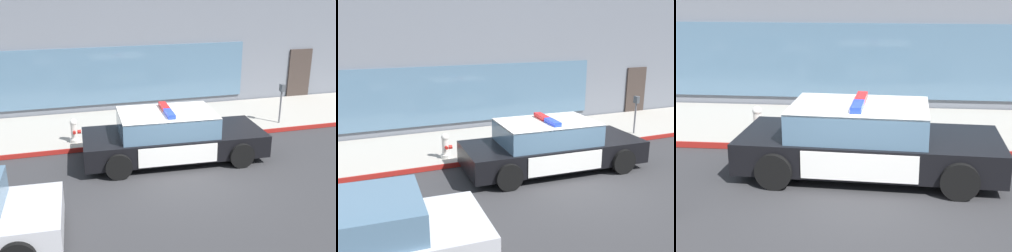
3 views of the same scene
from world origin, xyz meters
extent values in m
plane|color=#303033|center=(0.00, 0.00, 0.00)|extent=(48.00, 48.00, 0.00)
cube|color=#A39E93|center=(0.00, 4.05, 0.07)|extent=(48.00, 3.42, 0.15)
cube|color=maroon|center=(0.00, 2.33, 0.08)|extent=(28.80, 0.04, 0.14)
cube|color=slate|center=(-2.50, 5.78, 1.45)|extent=(13.21, 0.08, 2.10)
cube|color=black|center=(0.03, 1.21, 0.50)|extent=(5.05, 2.13, 0.60)
cube|color=silver|center=(1.62, 1.13, 0.67)|extent=(1.77, 1.94, 0.05)
cube|color=silver|center=(-1.71, 1.29, 0.67)|extent=(1.48, 1.92, 0.05)
cube|color=silver|center=(-0.02, 2.17, 0.50)|extent=(2.09, 0.13, 0.51)
cube|color=silver|center=(-0.11, 0.25, 0.50)|extent=(2.09, 0.13, 0.51)
cube|color=yellow|center=(-0.02, 2.19, 0.50)|extent=(0.22, 0.02, 0.26)
cube|color=slate|center=(-0.17, 1.22, 1.07)|extent=(2.66, 1.83, 0.60)
cube|color=silver|center=(-0.17, 1.22, 1.36)|extent=(2.66, 1.83, 0.04)
cube|color=red|center=(-0.15, 1.56, 1.44)|extent=(0.23, 0.65, 0.11)
cube|color=blue|center=(-0.18, 0.88, 1.44)|extent=(0.23, 0.65, 0.11)
cylinder|color=black|center=(1.71, 2.08, 0.34)|extent=(0.69, 0.25, 0.68)
cylinder|color=black|center=(1.62, 0.18, 0.34)|extent=(0.69, 0.25, 0.68)
cylinder|color=black|center=(-1.56, 2.23, 0.34)|extent=(0.69, 0.25, 0.68)
cylinder|color=black|center=(-1.65, 0.34, 0.34)|extent=(0.69, 0.25, 0.68)
cylinder|color=silver|center=(-2.61, 2.83, 0.20)|extent=(0.28, 0.28, 0.10)
cylinder|color=silver|center=(-2.61, 2.83, 0.47)|extent=(0.19, 0.19, 0.45)
sphere|color=silver|center=(-2.61, 2.83, 0.77)|extent=(0.22, 0.22, 0.22)
cylinder|color=#B21E19|center=(-2.61, 2.83, 0.84)|extent=(0.06, 0.06, 0.05)
cylinder|color=#B21E19|center=(-2.61, 2.69, 0.50)|extent=(0.09, 0.10, 0.09)
cylinder|color=#B21E19|center=(-2.61, 2.98, 0.50)|extent=(0.09, 0.10, 0.09)
cylinder|color=#B21E19|center=(-2.46, 2.83, 0.46)|extent=(0.10, 0.12, 0.12)
camera|label=1|loc=(-2.93, -9.11, 4.77)|focal=44.30mm
camera|label=2|loc=(-5.05, -7.69, 3.91)|focal=41.28mm
camera|label=3|loc=(0.33, -7.55, 3.66)|focal=51.41mm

